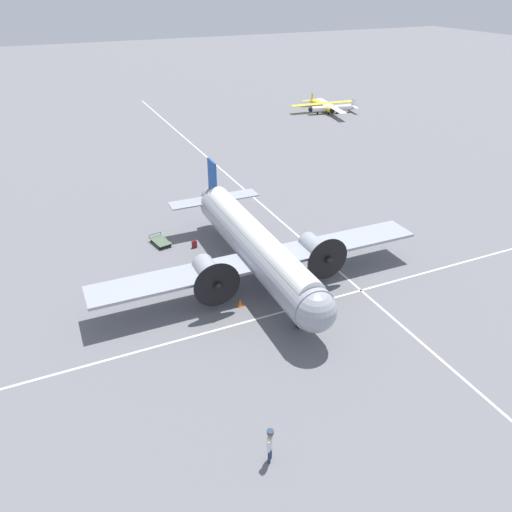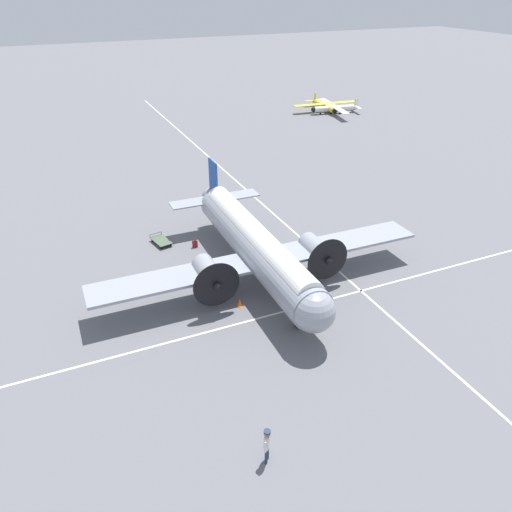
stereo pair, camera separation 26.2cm
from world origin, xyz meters
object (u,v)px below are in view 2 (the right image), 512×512
at_px(baggage_cart, 161,241).
at_px(crew_foreground, 267,442).
at_px(traffic_cone, 240,302).
at_px(light_aircraft_distant, 334,108).
at_px(airliner_main, 258,248).
at_px(suitcase_near_door, 195,244).
at_px(light_aircraft_taxiing, 325,106).

bearing_deg(baggage_cart, crew_foreground, -14.39).
relative_size(crew_foreground, traffic_cone, 3.61).
xyz_separation_m(crew_foreground, light_aircraft_distant, (-36.49, -53.41, -0.35)).
bearing_deg(airliner_main, baggage_cart, -148.37).
xyz_separation_m(airliner_main, suitcase_near_door, (2.61, -6.47, -2.27)).
xyz_separation_m(airliner_main, light_aircraft_taxiing, (-30.13, -41.42, -1.73)).
bearing_deg(crew_foreground, light_aircraft_taxiing, 5.98).
bearing_deg(traffic_cone, suitcase_near_door, -88.65).
height_order(suitcase_near_door, baggage_cart, suitcase_near_door).
height_order(crew_foreground, suitcase_near_door, crew_foreground).
relative_size(airliner_main, crew_foreground, 12.37).
distance_m(airliner_main, light_aircraft_taxiing, 51.25).
xyz_separation_m(suitcase_near_door, traffic_cone, (-0.21, 8.83, -0.06)).
height_order(airliner_main, traffic_cone, airliner_main).
relative_size(baggage_cart, light_aircraft_distant, 0.21).
distance_m(suitcase_near_door, light_aircraft_distant, 46.87).
bearing_deg(airliner_main, light_aircraft_distant, 142.81).
distance_m(airliner_main, traffic_cone, 4.09).
bearing_deg(light_aircraft_taxiing, light_aircraft_distant, 19.62).
distance_m(crew_foreground, baggage_cart, 22.10).
bearing_deg(crew_foreground, airliner_main, 16.21).
bearing_deg(traffic_cone, light_aircraft_distant, -128.28).
relative_size(airliner_main, light_aircraft_distant, 2.24).
bearing_deg(traffic_cone, crew_foreground, 73.35).
height_order(suitcase_near_door, traffic_cone, suitcase_near_door).
xyz_separation_m(baggage_cart, light_aircraft_taxiing, (-35.03, -33.27, 0.56)).
bearing_deg(suitcase_near_door, traffic_cone, 91.35).
relative_size(baggage_cart, traffic_cone, 4.17).
height_order(baggage_cart, light_aircraft_taxiing, light_aircraft_taxiing).
bearing_deg(airliner_main, suitcase_near_door, -157.44).
relative_size(airliner_main, light_aircraft_taxiing, 2.20).
height_order(airliner_main, light_aircraft_taxiing, airliner_main).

